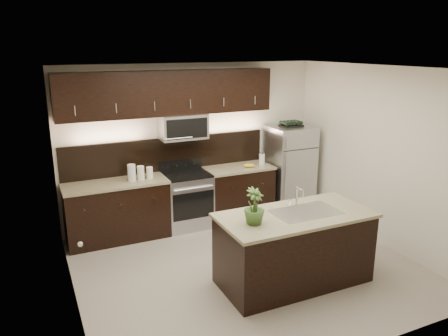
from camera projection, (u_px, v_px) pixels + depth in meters
ground at (247, 267)px, 6.07m from camera, size 4.50×4.50×0.00m
room_walls at (242, 150)px, 5.53m from camera, size 4.52×4.02×2.71m
counter_run at (175, 202)px, 7.24m from camera, size 3.51×0.65×0.94m
upper_fixtures at (171, 100)px, 6.92m from camera, size 3.49×0.40×1.66m
island at (294, 248)px, 5.59m from camera, size 1.96×0.96×0.94m
sink_faucet at (305, 211)px, 5.53m from camera, size 0.84×0.50×0.28m
refrigerator at (289, 169)px, 7.98m from camera, size 0.76×0.69×1.58m
wine_rack at (291, 124)px, 7.75m from camera, size 0.39×0.24×0.10m
plant at (254, 206)px, 5.10m from camera, size 0.32×0.32×0.44m
canisters at (139, 173)px, 6.80m from camera, size 0.40×0.12×0.26m
french_press at (262, 158)px, 7.68m from camera, size 0.11×0.11×0.30m
bananas at (246, 165)px, 7.55m from camera, size 0.23×0.20×0.06m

